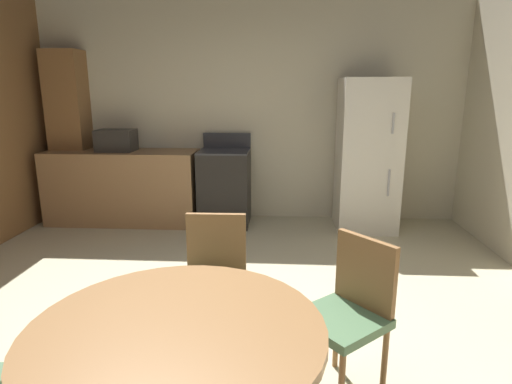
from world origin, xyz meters
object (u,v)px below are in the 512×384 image
Objects in this scene: chair_north at (215,275)px; microwave at (116,140)px; dining_table at (178,364)px; oven_range at (225,187)px; refrigerator at (368,156)px; chair_northeast at (349,307)px.

microwave is at bearing -149.32° from chair_north.
dining_table is at bearing -0.00° from chair_north.
dining_table is (0.30, -3.60, 0.13)m from oven_range.
microwave is 0.39× the size of dining_table.
refrigerator reaches higher than oven_range.
chair_north is at bearing -83.76° from oven_range.
oven_range is at bearing -110.85° from chair_northeast.
dining_table is at bearing -85.19° from oven_range.
microwave is 3.97m from dining_table.
chair_north is (-1.41, -2.54, -0.38)m from refrigerator.
oven_range reaches higher than dining_table.
refrigerator is 2.02× the size of chair_north.
oven_range is at bearing 178.19° from refrigerator.
refrigerator is 1.54× the size of dining_table.
refrigerator is at bearing -143.07° from chair_northeast.
chair_north is (0.28, -2.59, 0.03)m from oven_range.
refrigerator is 2.93m from chair_north.
microwave is 3.09m from chair_north.
chair_northeast is (0.78, -0.35, 0.00)m from chair_north.
chair_northeast is at bearing -50.93° from microwave.
microwave is at bearing 114.30° from dining_table.
chair_north is at bearing -119.09° from refrigerator.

